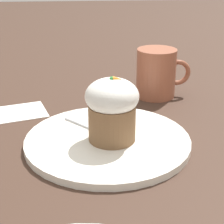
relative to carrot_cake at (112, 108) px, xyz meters
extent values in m
plane|color=#3D281E|center=(-0.01, 0.01, -0.07)|extent=(4.00, 4.00, 0.00)
cylinder|color=white|center=(-0.01, 0.01, -0.06)|extent=(0.27, 0.27, 0.01)
cylinder|color=brown|center=(0.00, 0.00, -0.02)|extent=(0.08, 0.08, 0.06)
ellipsoid|color=white|center=(0.00, 0.00, 0.02)|extent=(0.08, 0.08, 0.06)
cone|color=orange|center=(0.01, 0.00, 0.05)|extent=(0.01, 0.01, 0.01)
sphere|color=green|center=(0.00, 0.00, 0.05)|extent=(0.01, 0.01, 0.01)
cube|color=silver|center=(-0.04, 0.05, -0.05)|extent=(0.07, 0.08, 0.00)
ellipsoid|color=silver|center=(0.00, 0.01, -0.05)|extent=(0.06, 0.06, 0.01)
cylinder|color=#9E563D|center=(0.11, 0.22, -0.01)|extent=(0.08, 0.08, 0.10)
torus|color=#9E563D|center=(0.16, 0.22, -0.01)|extent=(0.06, 0.01, 0.06)
cube|color=white|center=(-0.17, 0.15, -0.06)|extent=(0.12, 0.11, 0.00)
camera|label=1|loc=(-0.05, -0.54, 0.22)|focal=60.00mm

